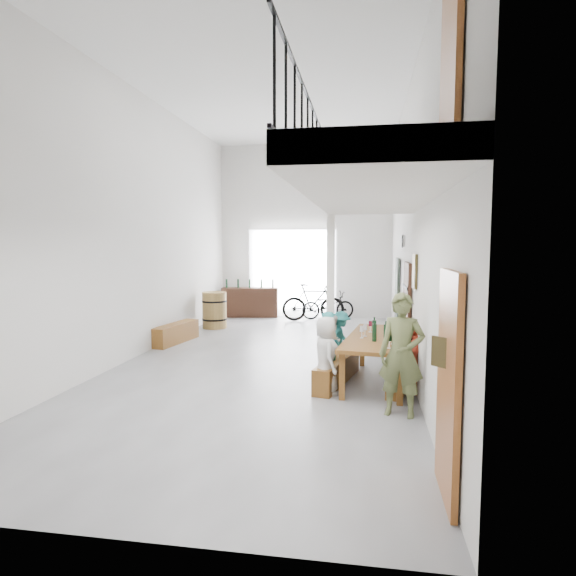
% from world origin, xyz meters
% --- Properties ---
extents(floor, '(12.00, 12.00, 0.00)m').
position_xyz_m(floor, '(0.00, 0.00, 0.00)').
color(floor, slate).
rests_on(floor, ground).
extents(room_walls, '(12.00, 12.00, 12.00)m').
position_xyz_m(room_walls, '(0.00, 0.00, 3.55)').
color(room_walls, white).
rests_on(room_walls, ground).
extents(gateway_portal, '(2.80, 0.08, 2.80)m').
position_xyz_m(gateway_portal, '(-0.40, 5.94, 1.40)').
color(gateway_portal, white).
rests_on(gateway_portal, ground).
extents(right_wall_decor, '(0.07, 8.28, 5.07)m').
position_xyz_m(right_wall_decor, '(2.70, -1.87, 1.74)').
color(right_wall_decor, '#955328').
rests_on(right_wall_decor, ground).
extents(balcony, '(1.52, 5.62, 4.00)m').
position_xyz_m(balcony, '(1.98, -3.13, 2.96)').
color(balcony, white).
rests_on(balcony, ground).
extents(tasting_table, '(1.33, 2.59, 0.79)m').
position_xyz_m(tasting_table, '(2.18, -1.26, 0.71)').
color(tasting_table, brown).
rests_on(tasting_table, ground).
extents(bench_inner, '(0.70, 1.84, 0.42)m').
position_xyz_m(bench_inner, '(1.49, -1.35, 0.21)').
color(bench_inner, brown).
rests_on(bench_inner, ground).
extents(bench_wall, '(0.64, 1.85, 0.42)m').
position_xyz_m(bench_wall, '(2.57, -1.32, 0.21)').
color(bench_wall, brown).
rests_on(bench_wall, ground).
extents(tableware, '(0.55, 1.82, 0.35)m').
position_xyz_m(tableware, '(2.15, -1.40, 0.92)').
color(tableware, black).
rests_on(tableware, tasting_table).
extents(side_bench, '(0.60, 1.65, 0.45)m').
position_xyz_m(side_bench, '(-2.50, 1.35, 0.23)').
color(side_bench, brown).
rests_on(side_bench, ground).
extents(oak_barrel, '(0.69, 0.69, 1.01)m').
position_xyz_m(oak_barrel, '(-2.21, 3.45, 0.51)').
color(oak_barrel, olive).
rests_on(oak_barrel, ground).
extents(serving_counter, '(1.83, 0.72, 0.94)m').
position_xyz_m(serving_counter, '(-1.74, 5.65, 0.47)').
color(serving_counter, '#331C11').
rests_on(serving_counter, ground).
extents(counter_bottles, '(1.53, 0.26, 0.28)m').
position_xyz_m(counter_bottles, '(-1.73, 5.62, 1.08)').
color(counter_bottles, black).
rests_on(counter_bottles, serving_counter).
extents(guest_left_a, '(0.56, 0.69, 1.22)m').
position_xyz_m(guest_left_a, '(1.35, -2.00, 0.61)').
color(guest_left_a, silver).
rests_on(guest_left_a, ground).
extents(guest_left_b, '(0.33, 0.47, 1.22)m').
position_xyz_m(guest_left_b, '(1.38, -1.48, 0.61)').
color(guest_left_b, teal).
rests_on(guest_left_b, ground).
extents(guest_left_c, '(0.58, 0.64, 1.08)m').
position_xyz_m(guest_left_c, '(1.37, -0.83, 0.54)').
color(guest_left_c, silver).
rests_on(guest_left_c, ground).
extents(guest_left_d, '(0.59, 0.78, 1.07)m').
position_xyz_m(guest_left_d, '(1.49, -0.28, 0.53)').
color(guest_left_d, teal).
rests_on(guest_left_d, ground).
extents(guest_right_a, '(0.36, 0.67, 1.09)m').
position_xyz_m(guest_right_a, '(2.72, -1.77, 0.55)').
color(guest_right_a, '#AC311D').
rests_on(guest_right_a, ground).
extents(guest_right_b, '(0.58, 1.01, 1.04)m').
position_xyz_m(guest_right_b, '(2.73, -1.22, 0.52)').
color(guest_right_b, black).
rests_on(guest_right_b, ground).
extents(guest_right_c, '(0.50, 0.61, 1.07)m').
position_xyz_m(guest_right_c, '(2.72, -0.49, 0.54)').
color(guest_right_c, silver).
rests_on(guest_right_c, ground).
extents(host_standing, '(0.69, 0.53, 1.68)m').
position_xyz_m(host_standing, '(2.44, -2.79, 0.84)').
color(host_standing, '#535B33').
rests_on(host_standing, ground).
extents(potted_plant, '(0.51, 0.47, 0.45)m').
position_xyz_m(potted_plant, '(2.45, 0.91, 0.23)').
color(potted_plant, '#1D541B').
rests_on(potted_plant, ground).
extents(bicycle_near, '(1.76, 1.10, 0.87)m').
position_xyz_m(bicycle_near, '(0.79, 5.57, 0.44)').
color(bicycle_near, black).
rests_on(bicycle_near, ground).
extents(bicycle_far, '(1.94, 0.77, 1.13)m').
position_xyz_m(bicycle_far, '(0.37, 5.10, 0.57)').
color(bicycle_far, black).
rests_on(bicycle_far, ground).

